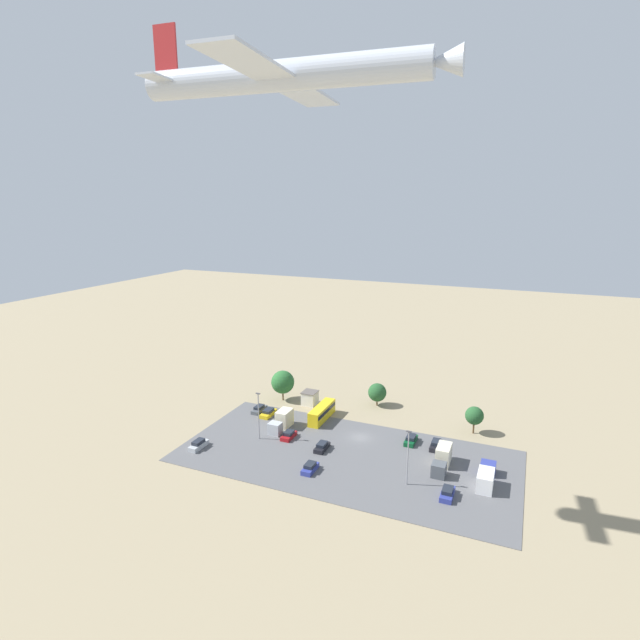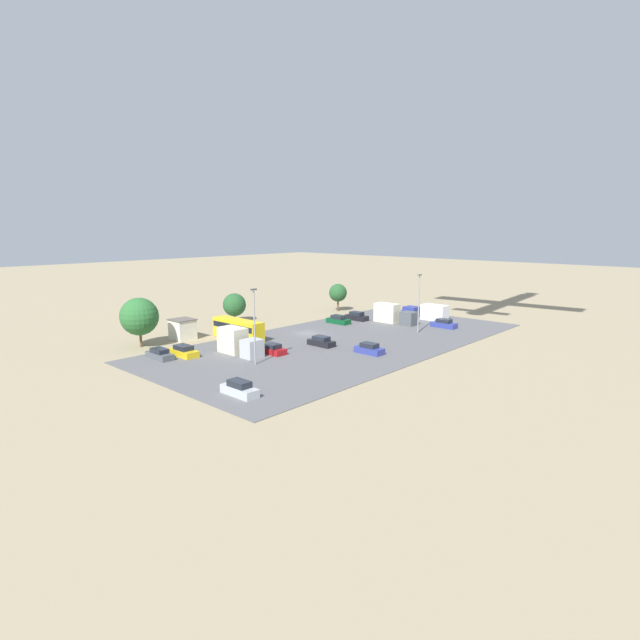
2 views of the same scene
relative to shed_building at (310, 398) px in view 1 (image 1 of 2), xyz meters
name	(u,v)px [view 1 (image 1 of 2)]	position (x,y,z in m)	size (l,w,h in m)	color
ground_plane	(360,438)	(-16.40, 11.62, -1.63)	(400.00, 400.00, 0.00)	gray
parking_lot_surface	(346,456)	(-16.40, 19.93, -1.59)	(62.51, 30.30, 0.08)	#565659
shed_building	(310,398)	(0.00, 0.00, 0.00)	(3.38, 3.62, 3.25)	silver
bus	(322,412)	(-5.86, 6.58, 0.12)	(2.45, 10.07, 3.11)	gold
parked_car_0	(289,435)	(-3.22, 17.52, -0.96)	(1.92, 4.11, 1.42)	maroon
parked_car_1	(268,413)	(5.90, 9.51, -0.93)	(2.00, 4.76, 1.49)	gold
parked_car_2	(436,445)	(-31.44, 10.16, -0.88)	(1.88, 4.45, 1.62)	black
parked_car_3	(310,468)	(-12.45, 27.49, -0.93)	(1.86, 4.13, 1.50)	navy
parked_car_4	(411,440)	(-26.44, 9.85, -0.91)	(1.92, 4.51, 1.53)	#0C4723
parked_car_5	(199,445)	(11.00, 28.18, -0.88)	(1.73, 4.55, 1.61)	#ADB2B7
parked_car_6	(322,447)	(-11.33, 19.40, -0.95)	(1.83, 4.25, 1.45)	black
parked_car_7	(259,409)	(8.89, 8.42, -0.96)	(1.78, 4.55, 1.41)	#4C5156
parked_car_8	(447,493)	(-36.18, 26.01, -0.91)	(1.93, 4.46, 1.54)	navy
parked_truck_0	(486,477)	(-41.53, 19.61, -0.22)	(2.56, 8.83, 2.91)	navy
parked_truck_1	(442,459)	(-33.74, 16.85, 0.04)	(2.38, 8.27, 3.48)	#4C5156
parked_truck_2	(282,421)	(0.09, 14.12, 0.08)	(2.56, 7.28, 3.57)	#ADB2B7
tree_near_shed	(283,382)	(7.11, 0.02, 2.95)	(5.57, 5.57, 7.37)	brown
tree_apron_mid	(377,392)	(-14.75, -5.72, 1.62)	(4.30, 4.30, 5.41)	brown
tree_apron_far	(474,416)	(-37.32, 0.43, 2.27)	(3.76, 3.76, 5.79)	brown
light_pole_lot_centre	(408,456)	(-29.25, 24.97, 3.78)	(0.90, 0.28, 9.80)	gray
light_pole_lot_edge	(259,414)	(2.10, 20.16, 3.80)	(0.90, 0.28, 9.82)	gray
airplane	(290,75)	(-16.09, 40.77, 60.11)	(40.63, 33.86, 9.33)	silver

